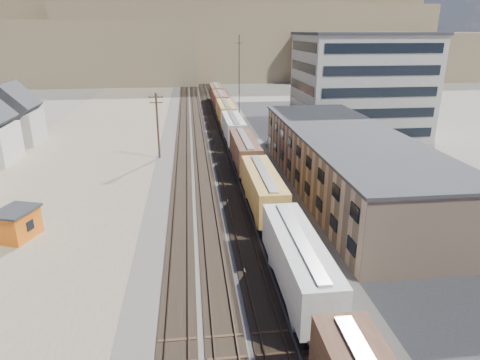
{
  "coord_description": "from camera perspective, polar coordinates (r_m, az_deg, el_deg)",
  "views": [
    {
      "loc": [
        -3.66,
        -22.56,
        18.7
      ],
      "look_at": [
        1.63,
        21.92,
        3.0
      ],
      "focal_mm": 32.0,
      "sensor_mm": 36.0,
      "label": 1
    }
  ],
  "objects": [
    {
      "name": "radio_mast",
      "position": [
        83.67,
        -0.11,
        12.74
      ],
      "size": [
        1.2,
        0.16,
        18.0
      ],
      "color": "black",
      "rests_on": "ground"
    },
    {
      "name": "hills_north",
      "position": [
        190.57,
        -5.92,
        17.83
      ],
      "size": [
        265.0,
        80.0,
        32.0
      ],
      "color": "brown",
      "rests_on": "ground"
    },
    {
      "name": "parked_car_far",
      "position": [
        85.22,
        14.3,
        6.52
      ],
      "size": [
        2.81,
        4.39,
        1.39
      ],
      "primitive_type": "imported",
      "rotation": [
        0.0,
        0.0,
        -0.31
      ],
      "color": "white",
      "rests_on": "ground"
    },
    {
      "name": "asphalt_lot",
      "position": [
        65.73,
        16.52,
        1.99
      ],
      "size": [
        26.0,
        120.0,
        0.04
      ],
      "primitive_type": "cube",
      "color": "#232326",
      "rests_on": "ground"
    },
    {
      "name": "freight_train",
      "position": [
        67.12,
        -0.21,
        5.61
      ],
      "size": [
        3.0,
        119.74,
        4.46
      ],
      "color": "black",
      "rests_on": "ground"
    },
    {
      "name": "parked_car_white",
      "position": [
        44.74,
        29.09,
        -6.95
      ],
      "size": [
        3.91,
        4.68,
        1.51
      ],
      "primitive_type": "imported",
      "rotation": [
        0.0,
        0.0,
        -0.6
      ],
      "color": "white",
      "rests_on": "ground"
    },
    {
      "name": "dirt_yard",
      "position": [
        67.3,
        -20.55,
        1.94
      ],
      "size": [
        24.0,
        180.0,
        0.03
      ],
      "primitive_type": "cube",
      "color": "#786552",
      "rests_on": "ground"
    },
    {
      "name": "rail_tracks",
      "position": [
        74.96,
        -4.21,
        4.91
      ],
      "size": [
        11.4,
        200.0,
        0.24
      ],
      "color": "black",
      "rests_on": "ground"
    },
    {
      "name": "ballast_bed",
      "position": [
        75.01,
        -3.79,
        4.86
      ],
      "size": [
        18.0,
        200.0,
        0.06
      ],
      "primitive_type": "cube",
      "color": "#4C4742",
      "rests_on": "ground"
    },
    {
      "name": "maintenance_shed",
      "position": [
        45.59,
        -27.59,
        -5.18
      ],
      "size": [
        4.24,
        4.8,
        2.94
      ],
      "color": "orange",
      "rests_on": "ground"
    },
    {
      "name": "warehouse",
      "position": [
        53.25,
        14.03,
        2.31
      ],
      "size": [
        12.4,
        40.4,
        7.25
      ],
      "color": "tan",
      "rests_on": "ground"
    },
    {
      "name": "office_tower",
      "position": [
        84.24,
        15.67,
        12.19
      ],
      "size": [
        22.6,
        18.6,
        18.45
      ],
      "color": "#9E998E",
      "rests_on": "ground"
    },
    {
      "name": "utility_pole_north",
      "position": [
        66.11,
        -10.93,
        7.27
      ],
      "size": [
        2.2,
        0.32,
        10.0
      ],
      "color": "#382619",
      "rests_on": "ground"
    },
    {
      "name": "ground",
      "position": [
        29.53,
        2.01,
        -19.99
      ],
      "size": [
        300.0,
        300.0,
        0.0
      ],
      "primitive_type": "plane",
      "color": "#6B6356",
      "rests_on": "ground"
    },
    {
      "name": "parked_car_blue",
      "position": [
        73.48,
        13.48,
        4.68
      ],
      "size": [
        6.33,
        5.06,
        1.6
      ],
      "primitive_type": "imported",
      "rotation": [
        0.0,
        0.0,
        1.08
      ],
      "color": "navy",
      "rests_on": "ground"
    }
  ]
}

